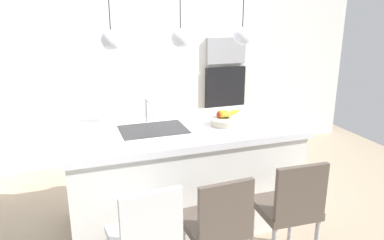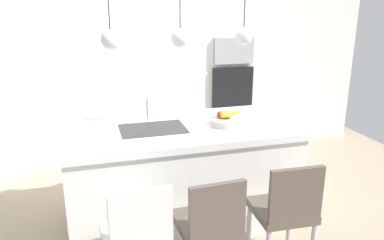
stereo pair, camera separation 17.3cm
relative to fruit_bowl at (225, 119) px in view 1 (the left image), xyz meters
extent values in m
plane|color=tan|center=(-0.38, 0.07, -0.96)|extent=(6.60, 6.60, 0.00)
cube|color=silver|center=(-0.38, 1.72, 0.34)|extent=(6.00, 0.10, 2.60)
cube|color=white|center=(-0.38, 0.07, -0.54)|extent=(1.98, 0.93, 0.86)
cube|color=white|center=(-0.38, 0.07, -0.08)|extent=(2.04, 0.99, 0.06)
cube|color=#2D2D30|center=(-0.63, 0.07, -0.05)|extent=(0.56, 0.40, 0.02)
cylinder|color=silver|center=(-0.63, 0.31, 0.06)|extent=(0.02, 0.02, 0.22)
cylinder|color=silver|center=(-0.63, 0.23, 0.16)|extent=(0.02, 0.16, 0.02)
cylinder|color=beige|center=(0.00, -0.01, -0.02)|extent=(0.26, 0.26, 0.06)
sphere|color=#B22D1E|center=(-0.03, 0.04, 0.04)|extent=(0.07, 0.07, 0.07)
sphere|color=#B22D1E|center=(0.00, 0.03, 0.04)|extent=(0.07, 0.07, 0.07)
sphere|color=olive|center=(0.02, 0.03, 0.04)|extent=(0.08, 0.08, 0.08)
sphere|color=orange|center=(-0.02, 0.03, 0.04)|extent=(0.08, 0.08, 0.08)
ellipsoid|color=yellow|center=(0.04, -0.03, 0.06)|extent=(0.19, 0.08, 0.09)
cube|color=#9E9EA3|center=(0.74, 1.65, 0.40)|extent=(0.54, 0.08, 0.34)
cube|color=black|center=(0.74, 1.65, -0.10)|extent=(0.56, 0.08, 0.56)
cube|color=silver|center=(-0.92, -0.76, -0.54)|extent=(0.45, 0.51, 0.06)
cube|color=silver|center=(-0.90, -0.97, -0.29)|extent=(0.39, 0.08, 0.43)
cube|color=brown|center=(-0.42, -0.76, -0.51)|extent=(0.43, 0.46, 0.06)
cube|color=brown|center=(-0.41, -0.96, -0.29)|extent=(0.39, 0.06, 0.38)
cylinder|color=#B2B2B7|center=(-0.26, -0.56, -0.75)|extent=(0.04, 0.04, 0.43)
cube|color=brown|center=(0.17, -0.76, -0.50)|extent=(0.43, 0.44, 0.06)
cube|color=brown|center=(0.16, -0.95, -0.27)|extent=(0.39, 0.06, 0.39)
cylinder|color=#B2B2B7|center=(0.36, -0.59, -0.75)|extent=(0.04, 0.04, 0.44)
cylinder|color=#B2B2B7|center=(0.00, -0.57, -0.75)|extent=(0.04, 0.04, 0.44)
sphere|color=silver|center=(-0.94, 0.07, 0.71)|extent=(0.16, 0.16, 0.16)
sphere|color=silver|center=(-0.38, 0.07, 0.71)|extent=(0.16, 0.16, 0.16)
sphere|color=silver|center=(0.18, 0.07, 0.71)|extent=(0.16, 0.16, 0.16)
camera|label=1|loc=(-1.33, -2.92, 0.98)|focal=35.32mm
camera|label=2|loc=(-1.16, -2.97, 0.98)|focal=35.32mm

